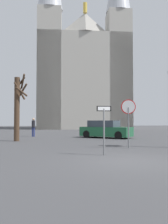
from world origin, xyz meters
TOP-DOWN VIEW (x-y plane):
  - ground_plane at (0.00, 0.00)m, footprint 120.00×120.00m
  - cathedral at (3.38, 36.04)m, footprint 17.38×14.55m
  - stop_sign at (1.34, 3.92)m, footprint 0.78×0.22m
  - one_way_arrow_sign at (-0.57, 1.57)m, footprint 0.64×0.07m
  - bare_tree at (-5.24, 9.26)m, footprint 1.08×1.53m
  - parked_car_near_green at (1.90, 11.52)m, footprint 4.52×4.11m
  - pedestrian_walking at (-4.42, 13.96)m, footprint 0.32×0.32m

SIDE VIEW (x-z plane):
  - ground_plane at x=0.00m, z-range 0.00..0.00m
  - parked_car_near_green at x=1.90m, z-range -0.04..1.46m
  - pedestrian_walking at x=-4.42m, z-range 0.19..1.92m
  - one_way_arrow_sign at x=-0.57m, z-range 0.28..2.40m
  - stop_sign at x=1.34m, z-range 0.54..3.18m
  - bare_tree at x=-5.24m, z-range 0.12..5.04m
  - cathedral at x=3.38m, z-range -7.07..29.41m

